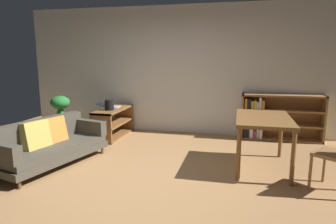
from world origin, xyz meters
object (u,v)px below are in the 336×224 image
media_console (113,122)px  potted_floor_plant (61,111)px  desk_speaker (109,105)px  open_laptop (110,106)px  fabric_couch (48,143)px  dining_table (263,123)px  bookshelf (274,117)px

media_console → potted_floor_plant: size_ratio=1.42×
media_console → desk_speaker: size_ratio=5.87×
open_laptop → fabric_couch: bearing=-95.6°
fabric_couch → open_laptop: bearing=84.4°
open_laptop → media_console: bearing=-44.4°
fabric_couch → desk_speaker: bearing=78.4°
dining_table → media_console: bearing=158.0°
fabric_couch → desk_speaker: size_ratio=9.09×
fabric_couch → media_console: bearing=80.1°
fabric_couch → open_laptop: size_ratio=3.82×
potted_floor_plant → dining_table: bearing=-13.4°
fabric_couch → dining_table: bearing=10.8°
desk_speaker → bookshelf: bearing=13.1°
open_laptop → dining_table: dining_table is taller
media_console → dining_table: 3.11m
media_console → desk_speaker: bearing=-85.9°
fabric_couch → dining_table: (3.17, 0.60, 0.35)m
dining_table → bookshelf: size_ratio=0.80×
desk_speaker → bookshelf: size_ratio=0.13×
fabric_couch → bookshelf: (3.52, 2.31, 0.11)m
media_console → potted_floor_plant: potted_floor_plant is taller
dining_table → open_laptop: bearing=156.9°
fabric_couch → open_laptop: (0.18, 1.88, 0.28)m
fabric_couch → potted_floor_plant: size_ratio=2.20×
fabric_couch → dining_table: size_ratio=1.49×
media_console → fabric_couch: bearing=-99.9°
potted_floor_plant → bookshelf: (4.29, 0.77, -0.08)m
open_laptop → desk_speaker: bearing=-66.8°
bookshelf → desk_speaker: bearing=-166.9°
fabric_couch → potted_floor_plant: (-0.77, 1.54, 0.19)m
desk_speaker → potted_floor_plant: size_ratio=0.24×
media_console → potted_floor_plant: 1.12m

